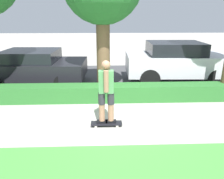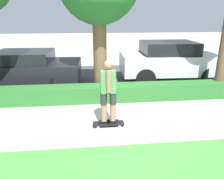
{
  "view_description": "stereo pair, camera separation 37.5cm",
  "coord_description": "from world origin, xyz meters",
  "px_view_note": "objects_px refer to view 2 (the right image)",
  "views": [
    {
      "loc": [
        -0.32,
        -4.92,
        2.58
      ],
      "look_at": [
        -0.11,
        0.6,
        0.7
      ],
      "focal_mm": 35.0,
      "sensor_mm": 36.0,
      "label": 1
    },
    {
      "loc": [
        -0.69,
        -4.9,
        2.58
      ],
      "look_at": [
        -0.11,
        0.6,
        0.7
      ],
      "focal_mm": 35.0,
      "sensor_mm": 36.0,
      "label": 2
    }
  ],
  "objects_px": {
    "skateboard": "(108,123)",
    "skater_person": "(108,91)",
    "parked_car_front": "(28,68)",
    "parked_car_middle": "(170,60)"
  },
  "relations": [
    {
      "from": "parked_car_front",
      "to": "skateboard",
      "type": "bearing_deg",
      "value": -50.66
    },
    {
      "from": "skater_person",
      "to": "parked_car_middle",
      "type": "relative_size",
      "value": 0.38
    },
    {
      "from": "skateboard",
      "to": "skater_person",
      "type": "bearing_deg",
      "value": 90.0
    },
    {
      "from": "skateboard",
      "to": "parked_car_front",
      "type": "bearing_deg",
      "value": 127.28
    },
    {
      "from": "skateboard",
      "to": "parked_car_middle",
      "type": "height_order",
      "value": "parked_car_middle"
    },
    {
      "from": "skateboard",
      "to": "parked_car_middle",
      "type": "relative_size",
      "value": 0.19
    },
    {
      "from": "skateboard",
      "to": "skater_person",
      "type": "height_order",
      "value": "skater_person"
    },
    {
      "from": "skater_person",
      "to": "parked_car_front",
      "type": "height_order",
      "value": "skater_person"
    },
    {
      "from": "skater_person",
      "to": "parked_car_front",
      "type": "distance_m",
      "value": 4.54
    },
    {
      "from": "skateboard",
      "to": "parked_car_front",
      "type": "relative_size",
      "value": 0.19
    }
  ]
}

